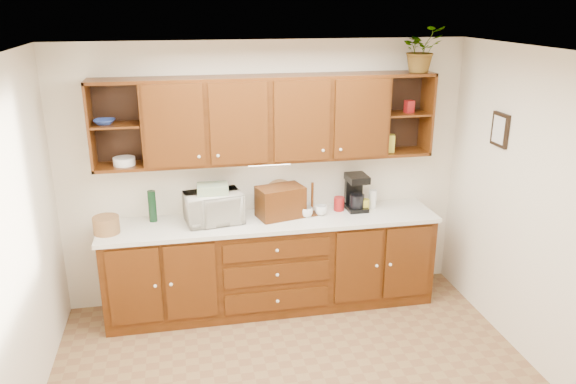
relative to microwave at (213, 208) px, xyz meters
name	(u,v)px	position (x,y,z in m)	size (l,w,h in m)	color
ceiling	(307,57)	(0.55, -1.47, 1.52)	(4.00, 4.00, 0.00)	white
back_wall	(266,174)	(0.55, 0.28, 0.22)	(4.00, 4.00, 0.00)	#F1E4CA
left_wall	(0,270)	(-1.45, -1.47, 0.22)	(3.50, 3.50, 0.00)	#F1E4CA
right_wall	(557,225)	(2.55, -1.47, 0.22)	(3.50, 3.50, 0.00)	#F1E4CA
base_cabinets	(272,264)	(0.55, -0.02, -0.63)	(3.20, 0.60, 0.90)	#371A06
countertop	(271,221)	(0.55, -0.03, -0.16)	(3.24, 0.64, 0.04)	white
upper_cabinets	(269,118)	(0.56, 0.12, 0.81)	(3.20, 0.33, 0.80)	#371A06
undercabinet_light	(269,164)	(0.55, 0.06, 0.39)	(0.40, 0.05, 0.03)	white
framed_picture	(500,130)	(2.53, -0.57, 0.77)	(0.03, 0.24, 0.30)	black
wicker_basket	(106,225)	(-0.97, -0.08, -0.07)	(0.23, 0.23, 0.16)	olive
microwave	(213,208)	(0.00, 0.00, 0.00)	(0.52, 0.35, 0.29)	beige
towel_stack	(213,189)	(0.00, 0.00, 0.19)	(0.29, 0.21, 0.09)	tan
wine_bottle	(152,206)	(-0.57, 0.13, 0.01)	(0.08, 0.08, 0.30)	black
woven_tray	(280,210)	(0.67, 0.17, -0.14)	(0.33, 0.33, 0.02)	olive
bread_box	(280,202)	(0.65, 0.01, 0.01)	(0.44, 0.27, 0.31)	#371A06
mug_tree	(312,209)	(0.96, 0.01, -0.09)	(0.31, 0.30, 0.33)	#371A06
canister_red	(339,204)	(1.25, 0.07, -0.08)	(0.10, 0.10, 0.14)	maroon
canister_white	(373,199)	(1.61, 0.08, -0.05)	(0.08, 0.08, 0.19)	white
canister_yellow	(365,205)	(1.51, 0.03, -0.09)	(0.09, 0.09, 0.11)	gold
coffee_maker	(356,192)	(1.43, 0.08, 0.03)	(0.20, 0.26, 0.37)	black
bowl_stack	(104,122)	(-0.92, 0.10, 0.84)	(0.19, 0.19, 0.05)	#294299
plate_stack	(124,161)	(-0.78, 0.10, 0.47)	(0.20, 0.20, 0.07)	white
pantry_box_yellow	(389,143)	(1.75, 0.08, 0.52)	(0.10, 0.08, 0.17)	gold
pantry_box_red	(409,107)	(1.94, 0.10, 0.88)	(0.08, 0.07, 0.12)	maroon
potted_plant	(421,49)	(2.01, 0.07, 1.42)	(0.39, 0.34, 0.43)	#999999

